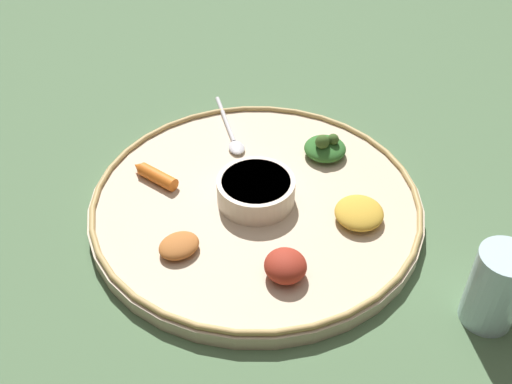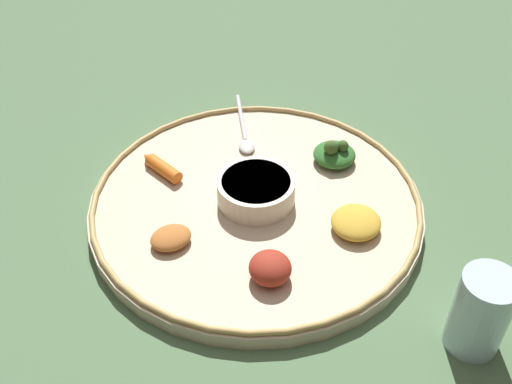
% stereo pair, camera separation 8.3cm
% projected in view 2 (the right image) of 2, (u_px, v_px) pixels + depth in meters
% --- Properties ---
extents(ground_plane, '(2.40, 2.40, 0.00)m').
position_uv_depth(ground_plane, '(256.00, 211.00, 0.85)').
color(ground_plane, '#4C6B47').
extents(platter, '(0.46, 0.46, 0.02)m').
position_uv_depth(platter, '(256.00, 206.00, 0.85)').
color(platter, '#C6B293').
rests_on(platter, ground_plane).
extents(platter_rim, '(0.45, 0.45, 0.01)m').
position_uv_depth(platter_rim, '(256.00, 199.00, 0.84)').
color(platter_rim, tan).
rests_on(platter_rim, platter).
extents(center_bowl, '(0.11, 0.11, 0.04)m').
position_uv_depth(center_bowl, '(256.00, 190.00, 0.83)').
color(center_bowl, beige).
rests_on(center_bowl, platter).
extents(spoon, '(0.05, 0.16, 0.01)m').
position_uv_depth(spoon, '(244.00, 133.00, 0.95)').
color(spoon, silver).
rests_on(spoon, platter).
extents(greens_pile, '(0.07, 0.07, 0.04)m').
position_uv_depth(greens_pile, '(334.00, 154.00, 0.90)').
color(greens_pile, '#2D6628').
rests_on(greens_pile, platter).
extents(carrot_near_spoon, '(0.05, 0.08, 0.02)m').
position_uv_depth(carrot_near_spoon, '(161.00, 167.00, 0.88)').
color(carrot_near_spoon, orange).
rests_on(carrot_near_spoon, platter).
extents(mound_beet, '(0.05, 0.06, 0.03)m').
position_uv_depth(mound_beet, '(270.00, 268.00, 0.73)').
color(mound_beet, maroon).
rests_on(mound_beet, platter).
extents(mound_lentil_yellow, '(0.09, 0.09, 0.02)m').
position_uv_depth(mound_lentil_yellow, '(356.00, 222.00, 0.79)').
color(mound_lentil_yellow, gold).
rests_on(mound_lentil_yellow, platter).
extents(mound_chickpea, '(0.06, 0.05, 0.02)m').
position_uv_depth(mound_chickpea, '(171.00, 238.00, 0.77)').
color(mound_chickpea, '#B2662D').
rests_on(mound_chickpea, platter).
extents(drinking_glass, '(0.06, 0.06, 0.10)m').
position_uv_depth(drinking_glass, '(479.00, 317.00, 0.66)').
color(drinking_glass, silver).
rests_on(drinking_glass, ground_plane).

